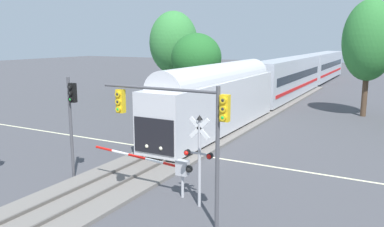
# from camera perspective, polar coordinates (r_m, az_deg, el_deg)

# --- Properties ---
(ground_plane) EXTENTS (220.00, 220.00, 0.00)m
(ground_plane) POSITION_cam_1_polar(r_m,az_deg,el_deg) (25.94, -2.14, -5.62)
(ground_plane) COLOR #47474C
(road_centre_stripe) EXTENTS (44.00, 0.20, 0.01)m
(road_centre_stripe) POSITION_cam_1_polar(r_m,az_deg,el_deg) (25.94, -2.14, -5.61)
(road_centre_stripe) COLOR beige
(road_centre_stripe) RESTS_ON ground
(railway_track) EXTENTS (4.40, 80.00, 0.32)m
(railway_track) POSITION_cam_1_polar(r_m,az_deg,el_deg) (25.92, -2.14, -5.41)
(railway_track) COLOR slate
(railway_track) RESTS_ON ground
(commuter_train) EXTENTS (3.04, 66.66, 5.16)m
(commuter_train) POSITION_cam_1_polar(r_m,az_deg,el_deg) (51.70, 14.10, 5.38)
(commuter_train) COLOR silver
(commuter_train) RESTS_ON railway_track
(crossing_gate_near) EXTENTS (5.77, 0.40, 1.83)m
(crossing_gate_near) POSITION_cam_1_polar(r_m,az_deg,el_deg) (18.66, -3.10, -7.66)
(crossing_gate_near) COLOR #B7B7BC
(crossing_gate_near) RESTS_ON ground
(crossing_signal_mast) EXTENTS (1.36, 0.44, 4.16)m
(crossing_signal_mast) POSITION_cam_1_polar(r_m,az_deg,el_deg) (17.01, 1.04, -5.58)
(crossing_signal_mast) COLOR #B2B2B7
(crossing_signal_mast) RESTS_ON ground
(traffic_signal_near_right) EXTENTS (5.79, 0.38, 5.64)m
(traffic_signal_near_right) POSITION_cam_1_polar(r_m,az_deg,el_deg) (15.29, -1.64, -0.67)
(traffic_signal_near_right) COLOR #4C4C51
(traffic_signal_near_right) RESTS_ON ground
(traffic_signal_median) EXTENTS (0.53, 0.38, 5.41)m
(traffic_signal_median) POSITION_cam_1_polar(r_m,az_deg,el_deg) (21.28, -17.17, 0.29)
(traffic_signal_median) COLOR #4C4C51
(traffic_signal_median) RESTS_ON ground
(pine_left_background) EXTENTS (6.34, 6.34, 10.93)m
(pine_left_background) POSITION_cam_1_polar(r_m,az_deg,el_deg) (52.07, -2.69, 10.23)
(pine_left_background) COLOR brown
(pine_left_background) RESTS_ON ground
(oak_far_right) EXTENTS (4.83, 4.83, 11.00)m
(oak_far_right) POSITION_cam_1_polar(r_m,az_deg,el_deg) (40.55, 24.42, 9.65)
(oak_far_right) COLOR #4C3828
(oak_far_right) RESTS_ON ground
(oak_behind_train) EXTENTS (5.69, 5.69, 8.01)m
(oak_behind_train) POSITION_cam_1_polar(r_m,az_deg,el_deg) (44.55, 0.64, 8.13)
(oak_behind_train) COLOR brown
(oak_behind_train) RESTS_ON ground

